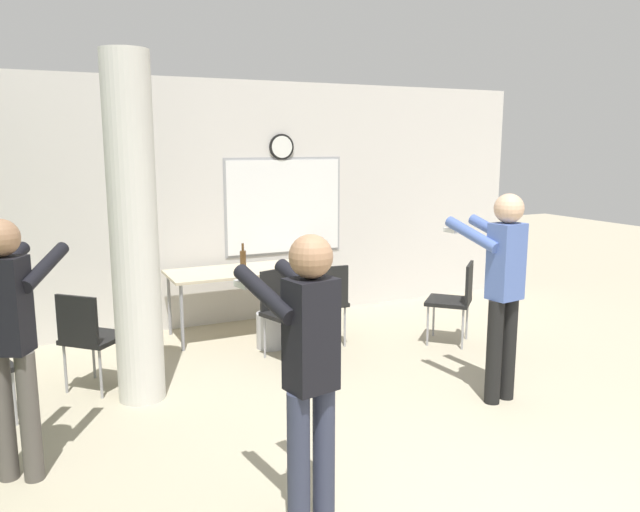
# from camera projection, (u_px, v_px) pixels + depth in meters

# --- Properties ---
(wall_back) EXTENTS (8.00, 0.15, 2.80)m
(wall_back) POSITION_uv_depth(u_px,v_px,m) (226.00, 204.00, 7.21)
(wall_back) COLOR silver
(wall_back) RESTS_ON ground_plane
(support_pillar) EXTENTS (0.38, 0.38, 2.80)m
(support_pillar) POSITION_uv_depth(u_px,v_px,m) (134.00, 232.00, 4.95)
(support_pillar) COLOR silver
(support_pillar) RESTS_ON ground_plane
(folding_table) EXTENTS (1.80, 0.72, 0.73)m
(folding_table) POSITION_uv_depth(u_px,v_px,m) (250.00, 273.00, 6.88)
(folding_table) COLOR beige
(folding_table) RESTS_ON ground_plane
(bottle_on_table) EXTENTS (0.07, 0.07, 0.28)m
(bottle_on_table) POSITION_uv_depth(u_px,v_px,m) (243.00, 259.00, 6.89)
(bottle_on_table) COLOR #4C3319
(bottle_on_table) RESTS_ON folding_table
(waste_bin) EXTENTS (0.30, 0.30, 0.37)m
(waste_bin) POSITION_uv_depth(u_px,v_px,m) (271.00, 330.00, 6.46)
(waste_bin) COLOR #B2B2B7
(waste_bin) RESTS_ON ground_plane
(chair_near_pillar) EXTENTS (0.62, 0.62, 0.87)m
(chair_near_pillar) POSITION_uv_depth(u_px,v_px,m) (89.00, 334.00, 5.26)
(chair_near_pillar) COLOR black
(chair_near_pillar) RESTS_ON ground_plane
(chair_table_right) EXTENTS (0.47, 0.47, 0.87)m
(chair_table_right) POSITION_uv_depth(u_px,v_px,m) (325.00, 298.00, 6.46)
(chair_table_right) COLOR black
(chair_table_right) RESTS_ON ground_plane
(chair_table_front) EXTENTS (0.55, 0.55, 0.87)m
(chair_table_front) POSITION_uv_depth(u_px,v_px,m) (285.00, 307.00, 6.12)
(chair_table_front) COLOR black
(chair_table_front) RESTS_ON ground_plane
(chair_mid_room) EXTENTS (0.62, 0.62, 0.87)m
(chair_mid_room) POSITION_uv_depth(u_px,v_px,m) (456.00, 296.00, 6.54)
(chair_mid_room) COLOR black
(chair_mid_room) RESTS_ON ground_plane
(person_playing_side) EXTENTS (0.44, 0.65, 1.71)m
(person_playing_side) POSITION_uv_depth(u_px,v_px,m) (502.00, 281.00, 5.00)
(person_playing_side) COLOR black
(person_playing_side) RESTS_ON ground_plane
(person_playing_front) EXTENTS (0.45, 0.64, 1.65)m
(person_playing_front) POSITION_uv_depth(u_px,v_px,m) (308.00, 363.00, 3.25)
(person_playing_front) COLOR #2D3347
(person_playing_front) RESTS_ON ground_plane
(person_watching_back) EXTENTS (0.57, 0.67, 1.66)m
(person_watching_back) POSITION_uv_depth(u_px,v_px,m) (11.00, 329.00, 3.81)
(person_watching_back) COLOR #514C47
(person_watching_back) RESTS_ON ground_plane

